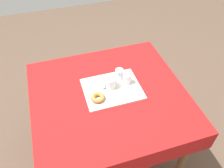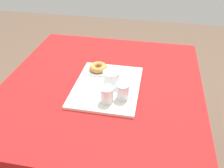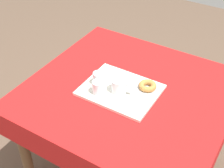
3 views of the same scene
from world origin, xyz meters
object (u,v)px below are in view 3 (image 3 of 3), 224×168
object	(u,v)px
serving_tray	(120,90)
water_glass_near	(98,88)
dining_table	(128,103)
tea_mug_left	(119,86)
donut_plate_left	(147,88)
sugar_donut_left	(148,86)
water_glass_far	(98,79)

from	to	relation	value
serving_tray	water_glass_near	world-z (taller)	water_glass_near
dining_table	serving_tray	size ratio (longest dim) A/B	2.69
dining_table	tea_mug_left	distance (m)	0.17
donut_plate_left	sugar_donut_left	xyz separation A→B (m)	(0.00, 0.00, 0.02)
serving_tray	water_glass_far	world-z (taller)	water_glass_far
tea_mug_left	water_glass_far	distance (m)	0.14
tea_mug_left	sugar_donut_left	xyz separation A→B (m)	(-0.12, -0.10, -0.02)
dining_table	sugar_donut_left	bearing A→B (deg)	-155.92
water_glass_near	water_glass_far	distance (m)	0.08
water_glass_far	serving_tray	bearing A→B (deg)	-168.12
serving_tray	water_glass_far	distance (m)	0.14
tea_mug_left	sugar_donut_left	world-z (taller)	tea_mug_left
serving_tray	sugar_donut_left	bearing A→B (deg)	-149.06
tea_mug_left	sugar_donut_left	distance (m)	0.16
donut_plate_left	sugar_donut_left	bearing A→B (deg)	0.00
donut_plate_left	water_glass_near	bearing A→B (deg)	38.49
serving_tray	water_glass_far	size ratio (longest dim) A/B	5.36
donut_plate_left	sugar_donut_left	world-z (taller)	sugar_donut_left
dining_table	water_glass_far	bearing A→B (deg)	20.92
serving_tray	water_glass_near	size ratio (longest dim) A/B	5.36
water_glass_far	donut_plate_left	bearing A→B (deg)	-157.91
water_glass_far	donut_plate_left	world-z (taller)	water_glass_far
serving_tray	sugar_donut_left	size ratio (longest dim) A/B	4.18
water_glass_near	water_glass_far	size ratio (longest dim) A/B	1.00
dining_table	tea_mug_left	size ratio (longest dim) A/B	8.61
donut_plate_left	sugar_donut_left	size ratio (longest dim) A/B	1.33
dining_table	serving_tray	bearing A→B (deg)	44.94
sugar_donut_left	tea_mug_left	bearing A→B (deg)	39.32
donut_plate_left	sugar_donut_left	distance (m)	0.02
water_glass_far	donut_plate_left	xyz separation A→B (m)	(-0.26, -0.11, -0.03)
serving_tray	water_glass_far	xyz separation A→B (m)	(0.13, 0.03, 0.04)
serving_tray	dining_table	bearing A→B (deg)	-135.06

